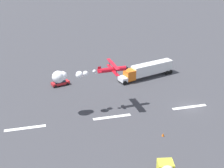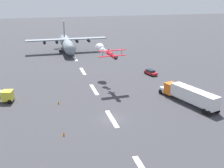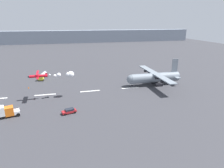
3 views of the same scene
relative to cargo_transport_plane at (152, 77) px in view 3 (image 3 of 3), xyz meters
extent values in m
cube|color=white|center=(-45.97, -1.51, -3.49)|extent=(8.00, 0.90, 0.01)
cube|color=white|center=(-28.33, -1.51, -3.49)|extent=(8.00, 0.90, 0.01)
cube|color=white|center=(-10.69, -1.51, -3.49)|extent=(8.00, 0.90, 0.01)
cube|color=gray|center=(-63.61, 187.16, 4.25)|extent=(396.00, 16.00, 15.48)
cylinder|color=gray|center=(1.19, 0.00, -0.18)|extent=(22.41, 4.24, 4.23)
sphere|color=gray|center=(-10.02, 0.01, -0.18)|extent=(4.02, 4.02, 4.02)
cube|color=gray|center=(1.19, 0.00, 1.72)|extent=(3.22, 31.70, 0.40)
cylinder|color=black|center=(0.79, 8.72, 0.82)|extent=(2.40, 1.10, 1.10)
cylinder|color=black|center=(0.79, 3.96, 0.82)|extent=(2.40, 1.10, 1.10)
cylinder|color=black|center=(0.79, -3.96, 0.82)|extent=(2.40, 1.10, 1.10)
cylinder|color=black|center=(0.78, -8.72, 0.82)|extent=(2.40, 1.10, 1.10)
cube|color=gray|center=(10.60, -0.01, 4.94)|extent=(2.80, 0.30, 6.00)
cube|color=gray|center=(10.60, -0.01, 0.12)|extent=(2.00, 9.00, 0.24)
cube|color=black|center=(2.19, -2.62, -2.89)|extent=(3.20, 1.00, 1.20)
cube|color=black|center=(2.19, 2.61, -2.89)|extent=(3.20, 1.00, 1.20)
cylinder|color=red|center=(-47.10, -5.87, 5.36)|extent=(6.15, 1.32, 1.00)
cube|color=red|center=(-47.30, -5.88, 5.21)|extent=(1.10, 6.82, 0.12)
cube|color=red|center=(-47.30, -5.88, 6.57)|extent=(1.10, 6.82, 0.12)
cylinder|color=black|center=(-47.18, -8.25, 5.89)|extent=(0.08, 0.08, 1.36)
cylinder|color=black|center=(-47.43, -3.51, 5.89)|extent=(0.08, 0.08, 1.36)
cube|color=red|center=(-44.36, -5.72, 5.81)|extent=(0.70, 0.14, 1.10)
cube|color=red|center=(-44.36, -5.72, 5.41)|extent=(0.71, 2.03, 0.08)
cone|color=black|center=(-50.50, -6.05, 5.36)|extent=(0.74, 0.88, 0.85)
sphere|color=white|center=(-43.26, -5.53, 5.49)|extent=(0.70, 0.70, 0.70)
sphere|color=white|center=(-41.47, -5.78, 5.08)|extent=(1.10, 1.10, 1.10)
sphere|color=white|center=(-40.09, -5.19, 5.16)|extent=(1.55, 1.55, 1.55)
sphere|color=white|center=(-36.71, -5.52, 5.15)|extent=(1.87, 1.87, 1.87)
sphere|color=white|center=(-35.78, -5.33, 5.11)|extent=(2.48, 2.48, 2.48)
cube|color=silver|center=(-53.01, -17.66, -2.39)|extent=(2.23, 2.85, 1.10)
cube|color=orange|center=(-54.93, -18.22, -1.64)|extent=(3.00, 3.07, 2.60)
cylinder|color=black|center=(-53.17, -16.40, -2.94)|extent=(1.15, 0.64, 1.10)
cylinder|color=black|center=(-52.47, -18.81, -2.94)|extent=(1.15, 0.64, 1.10)
cube|color=yellow|center=(-49.34, 18.70, -1.89)|extent=(2.78, 2.62, 2.20)
cylinder|color=#B7BCC6|center=(-48.54, 22.81, -1.64)|extent=(3.24, 6.46, 2.10)
cylinder|color=black|center=(-48.28, 17.88, -2.99)|extent=(0.51, 1.04, 1.00)
cylinder|color=black|center=(-46.92, 24.83, -2.99)|extent=(0.51, 1.04, 1.00)
cylinder|color=black|center=(-50.63, 18.34, -2.99)|extent=(0.51, 1.04, 1.00)
cylinder|color=black|center=(-49.28, 25.29, -2.99)|extent=(0.51, 1.04, 1.00)
cube|color=#B21E23|center=(-37.41, -20.29, -2.85)|extent=(4.75, 2.89, 0.65)
cube|color=#1E232D|center=(-37.22, -20.24, -2.25)|extent=(3.00, 2.29, 0.55)
cylinder|color=black|center=(-38.68, -21.56, -3.17)|extent=(0.68, 0.38, 0.64)
cylinder|color=black|center=(-35.68, -20.76, -3.17)|extent=(0.68, 0.38, 0.64)
cylinder|color=black|center=(-39.14, -19.82, -3.17)|extent=(0.68, 0.38, 0.64)
cylinder|color=black|center=(-36.14, -19.02, -3.17)|extent=(0.68, 0.38, 0.64)
cone|color=orange|center=(-53.47, 7.94, -3.12)|extent=(0.44, 0.44, 0.75)
camera|label=1|loc=(-30.67, 57.77, 31.47)|focal=54.05mm
camera|label=2|loc=(-112.44, 11.36, 20.44)|focal=45.61mm
camera|label=3|loc=(-37.60, -77.84, 24.33)|focal=31.60mm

